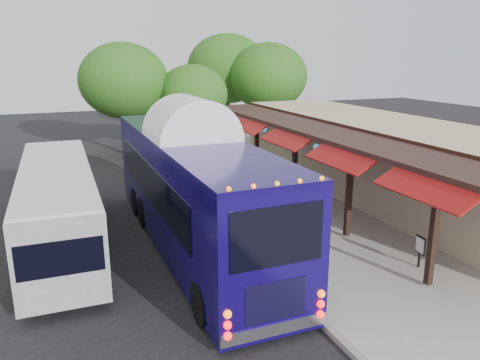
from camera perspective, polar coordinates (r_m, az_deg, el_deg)
name	(u,v)px	position (r m, az deg, el deg)	size (l,w,h in m)	color
ground	(250,257)	(15.80, 1.27, -9.37)	(90.00, 90.00, 0.00)	black
sidewalk	(317,203)	(21.27, 9.42, -2.80)	(10.00, 40.00, 0.15)	#9E9B93
curb	(213,217)	(19.25, -3.32, -4.54)	(0.20, 40.00, 0.16)	gray
station_shelter	(382,158)	(22.72, 16.93, 2.53)	(8.15, 20.00, 3.60)	tan
coach_bus	(192,185)	(16.06, -5.82, -0.58)	(2.80, 13.00, 4.14)	#11064D
city_bus	(58,203)	(17.35, -21.27, -2.62)	(2.47, 10.58, 2.84)	gray
ped_a	(272,231)	(15.31, 3.98, -6.26)	(0.60, 0.40, 1.65)	black
ped_b	(262,217)	(16.31, 2.65, -4.54)	(0.89, 0.69, 1.83)	black
ped_c	(239,198)	(18.34, -0.09, -2.16)	(1.11, 0.46, 1.90)	black
ped_d	(206,148)	(29.06, -4.17, 3.93)	(0.99, 0.57, 1.53)	black
sign_board	(420,247)	(15.51, 21.12, -7.58)	(0.10, 0.46, 1.01)	black
tree_left	(193,95)	(31.44, -5.77, 10.31)	(4.61, 4.61, 5.91)	#382314
tree_mid	(227,69)	(37.59, -1.54, 13.39)	(6.32, 6.32, 8.09)	#382314
tree_right	(268,77)	(35.33, 3.44, 12.48)	(5.76, 5.76, 7.37)	#382314
tree_far	(124,81)	(31.63, -14.00, 11.67)	(5.70, 5.70, 7.30)	#382314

